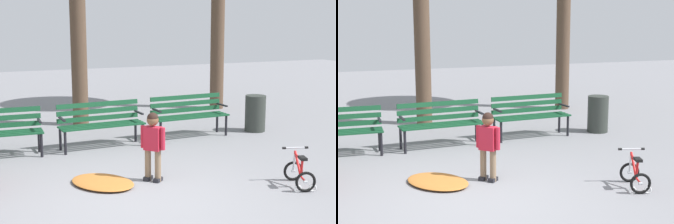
# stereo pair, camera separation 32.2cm
# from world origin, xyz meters

# --- Properties ---
(ground) EXTENTS (36.00, 36.00, 0.00)m
(ground) POSITION_xyz_m (0.00, 0.00, 0.00)
(ground) COLOR gray
(park_bench_right) EXTENTS (1.62, 0.53, 0.85)m
(park_bench_right) POSITION_xyz_m (0.36, 3.14, 0.51)
(park_bench_right) COLOR #144728
(park_bench_right) RESTS_ON ground
(park_bench_far_right) EXTENTS (1.62, 0.52, 0.85)m
(park_bench_far_right) POSITION_xyz_m (2.26, 3.28, 0.51)
(park_bench_far_right) COLOR #144728
(park_bench_far_right) RESTS_ON ground
(child_standing) EXTENTS (0.29, 0.32, 1.05)m
(child_standing) POSITION_xyz_m (0.51, 0.86, 0.61)
(child_standing) COLOR #7F664C
(child_standing) RESTS_ON ground
(kids_bicycle) EXTENTS (0.50, 0.63, 0.54)m
(kids_bicycle) POSITION_xyz_m (2.38, -0.21, 0.20)
(kids_bicycle) COLOR black
(kids_bicycle) RESTS_ON ground
(leaf_pile) EXTENTS (1.16, 1.27, 0.07)m
(leaf_pile) POSITION_xyz_m (-0.23, 0.99, 0.04)
(leaf_pile) COLOR #B26B2D
(leaf_pile) RESTS_ON ground
(trash_bin) EXTENTS (0.44, 0.44, 0.78)m
(trash_bin) POSITION_xyz_m (3.80, 3.18, 0.39)
(trash_bin) COLOR #2D332D
(trash_bin) RESTS_ON ground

